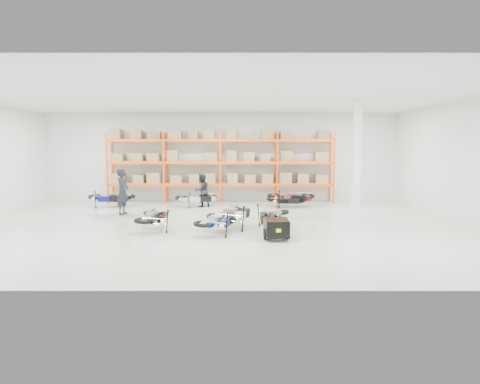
{
  "coord_description": "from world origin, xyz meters",
  "views": [
    {
      "loc": [
        0.97,
        -15.05,
        2.78
      ],
      "look_at": [
        0.96,
        0.91,
        1.1
      ],
      "focal_mm": 32.0,
      "sensor_mm": 36.0,
      "label": 1
    }
  ],
  "objects_px": {
    "moto_black_far_left": "(155,214)",
    "moto_back_b": "(197,196)",
    "moto_silver_left": "(233,210)",
    "moto_blue_centre": "(218,218)",
    "trailer": "(276,228)",
    "moto_touring_right": "(272,213)",
    "moto_back_d": "(291,194)",
    "person_back": "(202,191)",
    "moto_back_c": "(287,198)",
    "moto_back_a": "(110,195)",
    "person_left": "(123,191)"
  },
  "relations": [
    {
      "from": "moto_black_far_left",
      "to": "trailer",
      "type": "height_order",
      "value": "moto_black_far_left"
    },
    {
      "from": "moto_blue_centre",
      "to": "moto_back_a",
      "type": "distance_m",
      "value": 8.14
    },
    {
      "from": "moto_back_a",
      "to": "person_left",
      "type": "distance_m",
      "value": 2.46
    },
    {
      "from": "moto_touring_right",
      "to": "person_back",
      "type": "distance_m",
      "value": 6.25
    },
    {
      "from": "moto_silver_left",
      "to": "moto_black_far_left",
      "type": "relative_size",
      "value": 1.13
    },
    {
      "from": "moto_silver_left",
      "to": "moto_black_far_left",
      "type": "distance_m",
      "value": 2.65
    },
    {
      "from": "moto_blue_centre",
      "to": "person_back",
      "type": "distance_m",
      "value": 6.41
    },
    {
      "from": "moto_touring_right",
      "to": "moto_back_c",
      "type": "height_order",
      "value": "moto_touring_right"
    },
    {
      "from": "trailer",
      "to": "moto_black_far_left",
      "type": "bearing_deg",
      "value": 156.23
    },
    {
      "from": "moto_black_far_left",
      "to": "moto_back_b",
      "type": "height_order",
      "value": "moto_black_far_left"
    },
    {
      "from": "person_back",
      "to": "moto_black_far_left",
      "type": "bearing_deg",
      "value": 51.48
    },
    {
      "from": "moto_blue_centre",
      "to": "trailer",
      "type": "distance_m",
      "value": 1.99
    },
    {
      "from": "person_left",
      "to": "person_back",
      "type": "height_order",
      "value": "person_left"
    },
    {
      "from": "moto_touring_right",
      "to": "person_left",
      "type": "bearing_deg",
      "value": 158.99
    },
    {
      "from": "moto_black_far_left",
      "to": "moto_silver_left",
      "type": "bearing_deg",
      "value": -172.36
    },
    {
      "from": "moto_back_b",
      "to": "moto_back_c",
      "type": "relative_size",
      "value": 1.1
    },
    {
      "from": "trailer",
      "to": "moto_back_d",
      "type": "distance_m",
      "value": 7.28
    },
    {
      "from": "moto_silver_left",
      "to": "moto_touring_right",
      "type": "distance_m",
      "value": 1.36
    },
    {
      "from": "trailer",
      "to": "moto_touring_right",
      "type": "bearing_deg",
      "value": 86.4
    },
    {
      "from": "moto_silver_left",
      "to": "moto_blue_centre",
      "type": "bearing_deg",
      "value": 85.14
    },
    {
      "from": "moto_silver_left",
      "to": "person_left",
      "type": "relative_size",
      "value": 1.05
    },
    {
      "from": "moto_back_a",
      "to": "moto_back_b",
      "type": "height_order",
      "value": "moto_back_a"
    },
    {
      "from": "moto_back_a",
      "to": "moto_touring_right",
      "type": "bearing_deg",
      "value": -127.47
    },
    {
      "from": "moto_back_d",
      "to": "person_left",
      "type": "distance_m",
      "value": 7.59
    },
    {
      "from": "trailer",
      "to": "moto_back_d",
      "type": "relative_size",
      "value": 0.76
    },
    {
      "from": "moto_black_far_left",
      "to": "moto_back_d",
      "type": "bearing_deg",
      "value": -133.85
    },
    {
      "from": "moto_blue_centre",
      "to": "trailer",
      "type": "relative_size",
      "value": 1.18
    },
    {
      "from": "moto_blue_centre",
      "to": "moto_black_far_left",
      "type": "distance_m",
      "value": 2.24
    },
    {
      "from": "moto_back_c",
      "to": "moto_blue_centre",
      "type": "bearing_deg",
      "value": 156.94
    },
    {
      "from": "moto_silver_left",
      "to": "person_left",
      "type": "distance_m",
      "value": 5.51
    },
    {
      "from": "moto_touring_right",
      "to": "person_left",
      "type": "height_order",
      "value": "person_left"
    },
    {
      "from": "trailer",
      "to": "moto_back_b",
      "type": "xyz_separation_m",
      "value": [
        -3.09,
        7.12,
        0.17
      ]
    },
    {
      "from": "moto_silver_left",
      "to": "moto_back_d",
      "type": "bearing_deg",
      "value": -96.93
    },
    {
      "from": "moto_touring_right",
      "to": "moto_back_a",
      "type": "xyz_separation_m",
      "value": [
        -7.11,
        5.41,
        0.01
      ]
    },
    {
      "from": "moto_blue_centre",
      "to": "person_left",
      "type": "relative_size",
      "value": 0.9
    },
    {
      "from": "moto_silver_left",
      "to": "moto_touring_right",
      "type": "relative_size",
      "value": 1.08
    },
    {
      "from": "trailer",
      "to": "moto_back_c",
      "type": "xyz_separation_m",
      "value": [
        1.03,
        6.7,
        0.12
      ]
    },
    {
      "from": "moto_back_d",
      "to": "person_back",
      "type": "relative_size",
      "value": 1.25
    },
    {
      "from": "moto_silver_left",
      "to": "moto_back_a",
      "type": "distance_m",
      "value": 7.73
    },
    {
      "from": "trailer",
      "to": "person_back",
      "type": "height_order",
      "value": "person_back"
    },
    {
      "from": "moto_back_a",
      "to": "person_back",
      "type": "xyz_separation_m",
      "value": [
        4.25,
        0.15,
        0.19
      ]
    },
    {
      "from": "moto_touring_right",
      "to": "moto_back_b",
      "type": "distance_m",
      "value": 6.33
    },
    {
      "from": "moto_black_far_left",
      "to": "person_back",
      "type": "height_order",
      "value": "person_back"
    },
    {
      "from": "moto_back_b",
      "to": "moto_back_c",
      "type": "xyz_separation_m",
      "value": [
        4.12,
        -0.42,
        -0.05
      ]
    },
    {
      "from": "moto_back_b",
      "to": "person_left",
      "type": "bearing_deg",
      "value": 110.51
    },
    {
      "from": "moto_blue_centre",
      "to": "trailer",
      "type": "bearing_deg",
      "value": 174.16
    },
    {
      "from": "moto_back_c",
      "to": "moto_back_d",
      "type": "bearing_deg",
      "value": -25.53
    },
    {
      "from": "moto_blue_centre",
      "to": "moto_back_b",
      "type": "xyz_separation_m",
      "value": [
        -1.3,
        6.28,
        -0.01
      ]
    },
    {
      "from": "moto_back_a",
      "to": "moto_back_c",
      "type": "distance_m",
      "value": 8.14
    },
    {
      "from": "moto_blue_centre",
      "to": "moto_back_d",
      "type": "relative_size",
      "value": 0.9
    }
  ]
}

